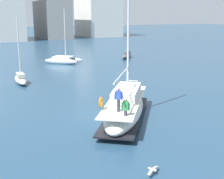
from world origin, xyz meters
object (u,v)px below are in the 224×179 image
(moored_sloop_near, at_px, (21,79))
(moored_catamaran, at_px, (127,55))
(seagull, at_px, (153,170))
(main_sailboat, at_px, (125,107))
(moored_cutter_right, at_px, (64,59))

(moored_sloop_near, xyz_separation_m, moored_catamaran, (21.05, 12.47, -0.01))
(moored_sloop_near, height_order, moored_catamaran, moored_sloop_near)
(moored_catamaran, height_order, seagull, moored_catamaran)
(main_sailboat, height_order, seagull, main_sailboat)
(moored_catamaran, distance_m, moored_cutter_right, 11.83)
(main_sailboat, xyz_separation_m, moored_catamaran, (17.01, 28.46, -0.39))
(moored_cutter_right, bearing_deg, moored_sloop_near, -127.41)
(moored_cutter_right, height_order, seagull, moored_cutter_right)
(main_sailboat, bearing_deg, moored_sloop_near, 104.16)
(moored_catamaran, height_order, moored_cutter_right, moored_cutter_right)
(moored_sloop_near, xyz_separation_m, moored_cutter_right, (9.23, 12.07, 0.11))
(moored_sloop_near, xyz_separation_m, seagull, (1.10, -23.56, -0.28))
(moored_sloop_near, bearing_deg, moored_cutter_right, 52.59)
(moored_cutter_right, relative_size, seagull, 8.79)
(main_sailboat, height_order, moored_sloop_near, main_sailboat)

